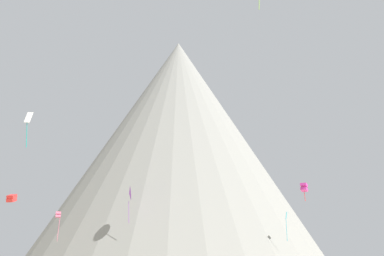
{
  "coord_description": "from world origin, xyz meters",
  "views": [
    {
      "loc": [
        6.88,
        -32.12,
        2.27
      ],
      "look_at": [
        0.25,
        49.62,
        25.95
      ],
      "focal_mm": 42.2,
      "sensor_mm": 36.0,
      "label": 1
    }
  ],
  "objects_px": {
    "kite_magenta_low": "(304,187)",
    "kite_yellow_mid": "(166,195)",
    "kite_rainbow_low": "(58,215)",
    "kite_cyan_low": "(286,220)",
    "kite_violet_low": "(130,194)",
    "kite_white_mid": "(28,121)",
    "kite_black_low": "(77,229)",
    "rock_massif": "(181,161)",
    "kite_gold_low": "(204,209)",
    "kite_red_low": "(12,198)"
  },
  "relations": [
    {
      "from": "kite_rainbow_low",
      "to": "kite_magenta_low",
      "type": "xyz_separation_m",
      "value": [
        42.86,
        -10.25,
        3.04
      ]
    },
    {
      "from": "kite_red_low",
      "to": "kite_magenta_low",
      "type": "distance_m",
      "value": 42.33
    },
    {
      "from": "kite_white_mid",
      "to": "kite_magenta_low",
      "type": "bearing_deg",
      "value": -98.51
    },
    {
      "from": "kite_white_mid",
      "to": "kite_red_low",
      "type": "bearing_deg",
      "value": -3.99
    },
    {
      "from": "rock_massif",
      "to": "kite_gold_low",
      "type": "relative_size",
      "value": 31.4
    },
    {
      "from": "kite_cyan_low",
      "to": "kite_violet_low",
      "type": "distance_m",
      "value": 28.73
    },
    {
      "from": "kite_magenta_low",
      "to": "kite_rainbow_low",
      "type": "bearing_deg",
      "value": 12.21
    },
    {
      "from": "kite_yellow_mid",
      "to": "kite_red_low",
      "type": "bearing_deg",
      "value": -22.87
    },
    {
      "from": "kite_cyan_low",
      "to": "kite_red_low",
      "type": "height_order",
      "value": "kite_cyan_low"
    },
    {
      "from": "kite_gold_low",
      "to": "kite_black_low",
      "type": "xyz_separation_m",
      "value": [
        -25.56,
        1.38,
        -3.57
      ]
    },
    {
      "from": "kite_red_low",
      "to": "kite_gold_low",
      "type": "xyz_separation_m",
      "value": [
        22.71,
        33.18,
        1.89
      ]
    },
    {
      "from": "kite_magenta_low",
      "to": "kite_violet_low",
      "type": "distance_m",
      "value": 30.07
    },
    {
      "from": "kite_cyan_low",
      "to": "kite_magenta_low",
      "type": "distance_m",
      "value": 14.05
    },
    {
      "from": "kite_cyan_low",
      "to": "kite_violet_low",
      "type": "relative_size",
      "value": 0.82
    },
    {
      "from": "kite_violet_low",
      "to": "kite_yellow_mid",
      "type": "distance_m",
      "value": 12.77
    },
    {
      "from": "rock_massif",
      "to": "kite_red_low",
      "type": "bearing_deg",
      "value": -105.33
    },
    {
      "from": "kite_rainbow_low",
      "to": "kite_magenta_low",
      "type": "height_order",
      "value": "kite_magenta_low"
    },
    {
      "from": "kite_violet_low",
      "to": "kite_gold_low",
      "type": "bearing_deg",
      "value": 114.3
    },
    {
      "from": "kite_cyan_low",
      "to": "kite_gold_low",
      "type": "bearing_deg",
      "value": -45.38
    },
    {
      "from": "kite_magenta_low",
      "to": "kite_white_mid",
      "type": "xyz_separation_m",
      "value": [
        -35.7,
        -20.64,
        5.35
      ]
    },
    {
      "from": "kite_gold_low",
      "to": "kite_black_low",
      "type": "relative_size",
      "value": 1.04
    },
    {
      "from": "kite_yellow_mid",
      "to": "kite_black_low",
      "type": "relative_size",
      "value": 0.74
    },
    {
      "from": "rock_massif",
      "to": "kite_rainbow_low",
      "type": "height_order",
      "value": "rock_massif"
    },
    {
      "from": "kite_gold_low",
      "to": "kite_yellow_mid",
      "type": "relative_size",
      "value": 1.4
    },
    {
      "from": "kite_violet_low",
      "to": "kite_red_low",
      "type": "bearing_deg",
      "value": -38.95
    },
    {
      "from": "kite_rainbow_low",
      "to": "kite_white_mid",
      "type": "height_order",
      "value": "kite_white_mid"
    },
    {
      "from": "kite_rainbow_low",
      "to": "kite_gold_low",
      "type": "height_order",
      "value": "kite_gold_low"
    },
    {
      "from": "rock_massif",
      "to": "kite_cyan_low",
      "type": "bearing_deg",
      "value": -51.55
    },
    {
      "from": "kite_red_low",
      "to": "kite_gold_low",
      "type": "bearing_deg",
      "value": 63.87
    },
    {
      "from": "kite_white_mid",
      "to": "kite_gold_low",
      "type": "relative_size",
      "value": 1.4
    },
    {
      "from": "kite_red_low",
      "to": "kite_white_mid",
      "type": "bearing_deg",
      "value": -47.18
    },
    {
      "from": "kite_rainbow_low",
      "to": "kite_violet_low",
      "type": "distance_m",
      "value": 14.42
    },
    {
      "from": "rock_massif",
      "to": "kite_white_mid",
      "type": "bearing_deg",
      "value": -100.95
    },
    {
      "from": "kite_white_mid",
      "to": "kite_rainbow_low",
      "type": "bearing_deg",
      "value": -25.5
    },
    {
      "from": "kite_magenta_low",
      "to": "kite_violet_low",
      "type": "bearing_deg",
      "value": 11.24
    },
    {
      "from": "kite_white_mid",
      "to": "kite_black_low",
      "type": "distance_m",
      "value": 41.58
    },
    {
      "from": "kite_red_low",
      "to": "kite_gold_low",
      "type": "height_order",
      "value": "kite_gold_low"
    },
    {
      "from": "kite_gold_low",
      "to": "kite_black_low",
      "type": "height_order",
      "value": "kite_gold_low"
    },
    {
      "from": "kite_magenta_low",
      "to": "kite_yellow_mid",
      "type": "height_order",
      "value": "kite_yellow_mid"
    },
    {
      "from": "kite_white_mid",
      "to": "kite_yellow_mid",
      "type": "distance_m",
      "value": 41.64
    },
    {
      "from": "rock_massif",
      "to": "kite_gold_low",
      "type": "xyz_separation_m",
      "value": [
        7.09,
        -23.79,
        -14.76
      ]
    },
    {
      "from": "kite_rainbow_low",
      "to": "kite_white_mid",
      "type": "relative_size",
      "value": 1.18
    },
    {
      "from": "kite_cyan_low",
      "to": "kite_magenta_low",
      "type": "relative_size",
      "value": 1.88
    },
    {
      "from": "kite_rainbow_low",
      "to": "kite_red_low",
      "type": "height_order",
      "value": "kite_rainbow_low"
    },
    {
      "from": "kite_red_low",
      "to": "kite_gold_low",
      "type": "distance_m",
      "value": 40.26
    },
    {
      "from": "rock_massif",
      "to": "kite_rainbow_low",
      "type": "relative_size",
      "value": 19.03
    },
    {
      "from": "kite_cyan_low",
      "to": "kite_violet_low",
      "type": "bearing_deg",
      "value": -17.45
    },
    {
      "from": "rock_massif",
      "to": "kite_cyan_low",
      "type": "relative_size",
      "value": 18.99
    },
    {
      "from": "kite_violet_low",
      "to": "kite_yellow_mid",
      "type": "relative_size",
      "value": 2.84
    },
    {
      "from": "kite_rainbow_low",
      "to": "kite_cyan_low",
      "type": "relative_size",
      "value": 1.0
    }
  ]
}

